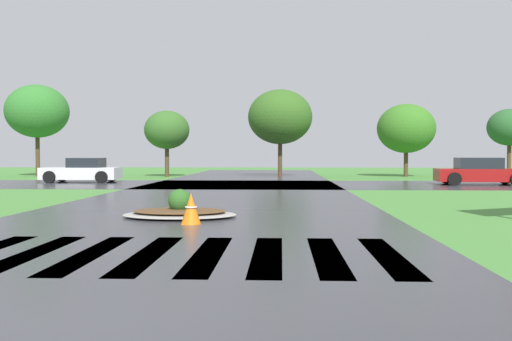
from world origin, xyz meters
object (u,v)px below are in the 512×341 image
object	(u,v)px
traffic_cone	(191,209)
median_island	(180,211)
car_dark_suv	(82,171)
car_white_sedan	(480,172)

from	to	relation	value
traffic_cone	median_island	bearing A→B (deg)	109.72
car_dark_suv	car_white_sedan	bearing A→B (deg)	174.70
car_white_sedan	traffic_cone	distance (m)	20.29
median_island	traffic_cone	size ratio (longest dim) A/B	4.05
median_island	traffic_cone	world-z (taller)	same
median_island	car_white_sedan	world-z (taller)	car_white_sedan
car_dark_suv	traffic_cone	bearing A→B (deg)	114.72
car_dark_suv	traffic_cone	size ratio (longest dim) A/B	5.99
median_island	car_dark_suv	size ratio (longest dim) A/B	0.68
car_white_sedan	median_island	bearing A→B (deg)	-125.19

